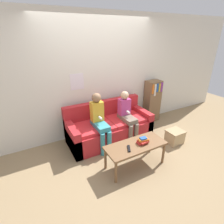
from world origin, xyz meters
TOP-DOWN VIEW (x-y plane):
  - ground_plane at (0.00, 0.00)m, footprint 10.00×10.00m
  - wall_back at (-0.00, 0.98)m, footprint 8.00×0.06m
  - couch at (0.00, 0.50)m, footprint 1.81×0.77m
  - coffee_table at (-0.01, -0.49)m, footprint 1.07×0.44m
  - person_left at (-0.30, 0.33)m, footprint 0.24×0.54m
  - person_right at (0.34, 0.32)m, footprint 0.24×0.54m
  - tv_remote at (-0.18, -0.54)m, footprint 0.11×0.17m
  - book_stack at (0.13, -0.51)m, footprint 0.20×0.16m
  - bookshelf at (1.44, 0.80)m, footprint 0.38×0.29m
  - storage_box at (1.17, -0.31)m, footprint 0.34×0.31m

SIDE VIEW (x-z plane):
  - ground_plane at x=0.00m, z-range 0.00..0.00m
  - storage_box at x=1.17m, z-range 0.00..0.29m
  - couch at x=0.00m, z-range -0.13..0.69m
  - coffee_table at x=-0.01m, z-range 0.17..0.62m
  - tv_remote at x=-0.18m, z-range 0.45..0.47m
  - book_stack at x=0.13m, z-range 0.44..0.55m
  - bookshelf at x=1.44m, z-range 0.00..1.09m
  - person_right at x=0.34m, z-range 0.07..1.15m
  - person_left at x=-0.30m, z-range 0.07..1.21m
  - wall_back at x=0.00m, z-range 0.00..2.60m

